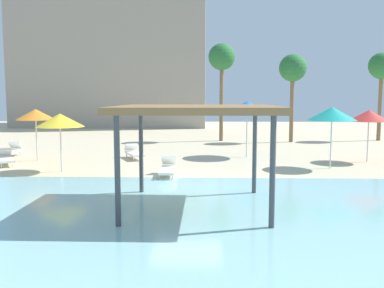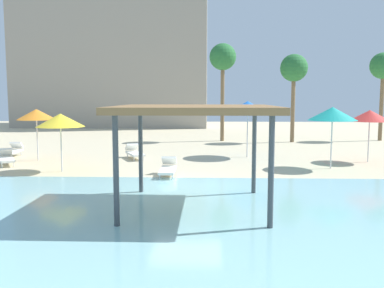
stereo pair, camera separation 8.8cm
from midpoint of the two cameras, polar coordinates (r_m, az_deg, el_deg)
ground_plane at (r=14.90m, az=-0.60°, el=-5.83°), size 80.00×80.00×0.00m
lagoon_water at (r=9.83m, az=-2.13°, el=-12.18°), size 44.00×13.50×0.04m
shade_pavilion at (r=11.69m, az=0.68°, el=4.35°), size 4.39×4.39×2.91m
beach_umbrella_teal_0 at (r=19.45m, az=18.64°, el=3.91°), size 2.14×2.14×2.72m
beach_umbrella_blue_1 at (r=22.20m, az=7.68°, el=4.90°), size 2.49×2.49×2.95m
beach_umbrella_yellow_2 at (r=18.48m, az=-17.30°, el=3.09°), size 2.03×2.03×2.47m
beach_umbrella_orange_3 at (r=22.16m, az=-20.25°, el=3.78°), size 1.91×1.91×2.57m
beach_umbrella_red_5 at (r=22.05m, az=23.08°, el=3.54°), size 1.98×1.98×2.53m
lounge_chair_0 at (r=21.51m, az=-23.76°, el=-1.70°), size 1.45×1.95×0.74m
lounge_chair_1 at (r=21.82m, az=-7.71°, el=-1.11°), size 1.33×1.98×0.74m
lounge_chair_2 at (r=16.89m, az=-3.11°, el=-3.24°), size 0.61×1.90×0.74m
lounge_chair_3 at (r=24.32m, az=-23.04°, el=-0.79°), size 0.75×1.94×0.74m
palm_tree_0 at (r=33.58m, az=24.59°, el=9.37°), size 1.90×1.90×6.35m
palm_tree_1 at (r=30.40m, az=13.73°, el=9.73°), size 1.90×1.90×6.12m
palm_tree_2 at (r=30.54m, az=4.28°, el=11.36°), size 1.90×1.90×6.96m
hotel_block_0 at (r=48.71m, az=-10.17°, el=12.99°), size 20.16×10.44×17.71m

